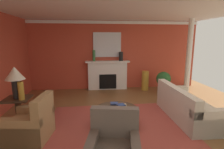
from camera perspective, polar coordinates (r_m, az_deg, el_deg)
ground_plane at (r=4.80m, az=4.24°, el=-14.37°), size 8.63×8.63×0.00m
wall_fireplace at (r=7.56m, az=-0.11°, el=6.18°), size 7.24×0.12×2.81m
ceiling_panel at (r=4.69m, az=4.06°, el=20.71°), size 7.24×6.95×0.06m
crown_moulding at (r=7.48m, az=-0.05°, el=16.30°), size 7.24×0.08×0.12m
area_rug at (r=4.52m, az=1.50°, el=-15.91°), size 3.36×2.74×0.01m
fireplace at (r=7.45m, az=-1.43°, el=-0.44°), size 1.80×0.35×1.19m
mantel_mirror at (r=7.42m, az=-1.56°, el=9.46°), size 1.14×0.04×1.00m
sofa at (r=5.17m, az=22.50°, el=-9.70°), size 0.92×2.11×0.85m
armchair_near_window at (r=4.21m, az=-24.31°, el=-14.55°), size 0.90×0.90×0.95m
coffee_table at (r=4.38m, az=1.52°, el=-12.07°), size 1.00×1.00×0.45m
side_table at (r=4.91m, az=-27.64°, el=-9.98°), size 0.56×0.56×0.70m
table_lamp at (r=4.70m, az=-28.54°, el=-0.51°), size 0.44×0.44×0.75m
vase_on_side_table at (r=4.60m, az=-27.00°, el=-4.63°), size 0.13×0.13×0.42m
vase_mantel_left at (r=7.25m, az=-5.79°, el=6.00°), size 0.11×0.11×0.45m
vase_mantel_right at (r=7.35m, az=2.86°, el=5.79°), size 0.17×0.17×0.37m
vase_tall_corner at (r=7.49m, az=10.50°, el=-1.91°), size 0.28×0.28×0.79m
book_red_cover at (r=4.47m, az=3.24°, el=-9.77°), size 0.20×0.15×0.04m
book_art_folio at (r=4.48m, az=0.70°, el=-9.20°), size 0.21×0.17×0.04m
book_small_novel at (r=4.27m, az=2.81°, el=-9.71°), size 0.23×0.22×0.04m
potted_plant at (r=7.26m, az=16.07°, el=-1.78°), size 0.56×0.56×0.83m
column_white at (r=7.49m, az=23.26°, el=5.23°), size 0.20×0.20×2.81m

